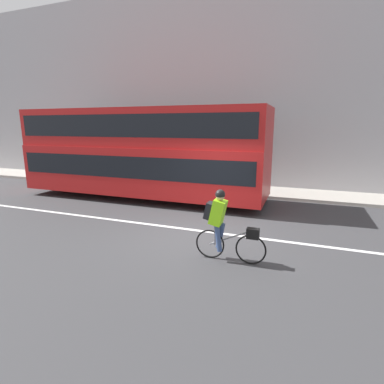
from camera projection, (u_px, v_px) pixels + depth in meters
name	position (u px, v px, depth m)	size (l,w,h in m)	color
ground_plane	(198.00, 234.00, 8.25)	(80.00, 80.00, 0.00)	#38383A
road_center_line	(201.00, 231.00, 8.46)	(50.00, 0.14, 0.01)	silver
sidewalk_curb	(241.00, 190.00, 13.56)	(60.00, 2.12, 0.12)	#A8A399
building_facade	(250.00, 86.00, 13.66)	(60.00, 0.30, 9.39)	#9E9EA3
bus	(142.00, 149.00, 11.96)	(9.89, 2.61, 3.56)	black
cyclist_on_bike	(223.00, 223.00, 6.47)	(1.57, 0.32, 1.59)	black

